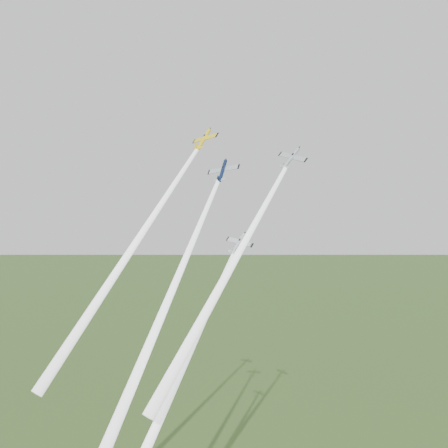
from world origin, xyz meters
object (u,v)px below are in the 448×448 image
at_px(plane_silver_right, 291,158).
at_px(plane_yellow, 204,139).
at_px(plane_silver_low, 238,243).
at_px(plane_navy, 223,171).

bearing_deg(plane_silver_right, plane_yellow, -167.08).
bearing_deg(plane_silver_right, plane_silver_low, -129.68).
bearing_deg(plane_navy, plane_silver_right, 12.64).
height_order(plane_navy, plane_silver_right, plane_silver_right).
xyz_separation_m(plane_yellow, plane_silver_low, (12.72, -9.87, -25.01)).
bearing_deg(plane_yellow, plane_silver_right, 13.04).
bearing_deg(plane_navy, plane_silver_low, -28.90).
bearing_deg(plane_yellow, plane_navy, -15.09).
height_order(plane_yellow, plane_silver_low, plane_yellow).
distance_m(plane_silver_right, plane_silver_low, 22.84).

